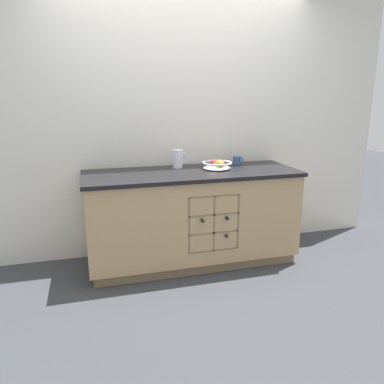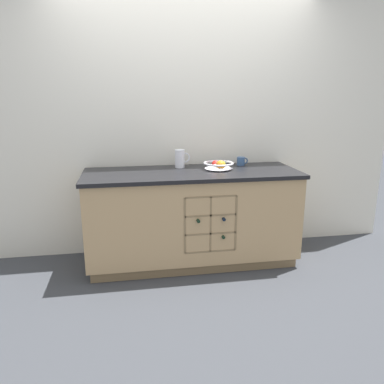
% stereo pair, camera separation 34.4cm
% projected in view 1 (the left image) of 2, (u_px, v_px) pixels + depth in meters
% --- Properties ---
extents(ground_plane, '(14.00, 14.00, 0.00)m').
position_uv_depth(ground_plane, '(192.00, 260.00, 3.63)').
color(ground_plane, '#383A3F').
extents(back_wall, '(4.40, 0.06, 2.55)m').
position_uv_depth(back_wall, '(181.00, 125.00, 3.68)').
color(back_wall, silver).
rests_on(back_wall, ground_plane).
extents(kitchen_island, '(1.96, 0.72, 0.88)m').
position_uv_depth(kitchen_island, '(192.00, 217.00, 3.52)').
color(kitchen_island, olive).
rests_on(kitchen_island, ground_plane).
extents(fruit_bowl, '(0.28, 0.28, 0.09)m').
position_uv_depth(fruit_bowl, '(217.00, 164.00, 3.52)').
color(fruit_bowl, silver).
rests_on(fruit_bowl, kitchen_island).
extents(white_pitcher, '(0.15, 0.10, 0.17)m').
position_uv_depth(white_pitcher, '(178.00, 158.00, 3.55)').
color(white_pitcher, white).
rests_on(white_pitcher, kitchen_island).
extents(ceramic_mug, '(0.11, 0.08, 0.08)m').
position_uv_depth(ceramic_mug, '(237.00, 160.00, 3.75)').
color(ceramic_mug, '#385684').
rests_on(ceramic_mug, kitchen_island).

